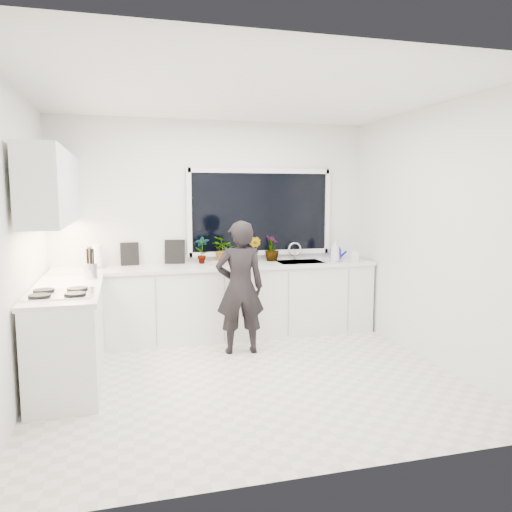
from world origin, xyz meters
name	(u,v)px	position (x,y,z in m)	size (l,w,h in m)	color
floor	(249,379)	(0.00, 0.00, -0.01)	(4.00, 3.50, 0.02)	beige
wall_back	(215,228)	(0.00, 1.76, 1.35)	(4.00, 0.02, 2.70)	white
wall_left	(16,247)	(-2.01, 0.00, 1.35)	(0.02, 3.50, 2.70)	white
wall_right	(434,236)	(2.01, 0.00, 1.35)	(0.02, 3.50, 2.70)	white
ceiling	(248,92)	(0.00, 0.00, 2.71)	(4.00, 3.50, 0.02)	white
window	(260,212)	(0.60, 1.73, 1.55)	(1.80, 0.02, 1.00)	black
base_cabinets_back	(220,303)	(0.00, 1.45, 0.44)	(3.92, 0.58, 0.88)	white
base_cabinets_left	(68,337)	(-1.67, 0.35, 0.44)	(0.58, 1.60, 0.88)	white
countertop_back	(220,266)	(0.00, 1.44, 0.90)	(3.94, 0.62, 0.04)	silver
countertop_left	(66,290)	(-1.67, 0.35, 0.90)	(0.62, 1.60, 0.04)	silver
upper_cabinets	(52,187)	(-1.79, 0.70, 1.85)	(0.34, 2.10, 0.70)	white
sink	(300,265)	(1.05, 1.45, 0.87)	(0.58, 0.42, 0.14)	silver
faucet	(295,251)	(1.05, 1.65, 1.03)	(0.03, 0.03, 0.22)	silver
stovetop	(59,293)	(-1.69, 0.00, 0.94)	(0.56, 0.48, 0.03)	black
person	(240,287)	(0.11, 0.81, 0.75)	(0.55, 0.36, 1.50)	black
pizza_tray	(233,263)	(0.16, 1.42, 0.94)	(0.51, 0.38, 0.03)	#B0B0B4
pizza	(233,262)	(0.16, 1.42, 0.95)	(0.46, 0.33, 0.01)	red
watering_can	(336,254)	(1.62, 1.61, 0.98)	(0.14, 0.14, 0.13)	#1216A9
paper_towel_roll	(97,257)	(-1.43, 1.55, 1.05)	(0.11, 0.11, 0.26)	white
knife_block	(92,259)	(-1.50, 1.59, 1.03)	(0.13, 0.10, 0.22)	#946045
utensil_crock	(91,271)	(-1.47, 0.80, 1.00)	(0.13, 0.13, 0.16)	silver
picture_frame_large	(130,254)	(-1.07, 1.69, 1.06)	(0.22, 0.02, 0.28)	black
picture_frame_small	(175,252)	(-0.52, 1.69, 1.07)	(0.25, 0.02, 0.30)	black
herb_plants	(236,249)	(0.25, 1.61, 1.09)	(1.12, 0.36, 0.34)	#26662D
soap_bottles	(341,251)	(1.56, 1.30, 1.05)	(0.43, 0.15, 0.30)	#D8BF66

